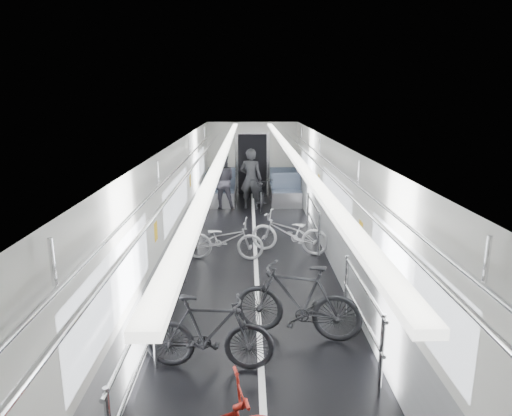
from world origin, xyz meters
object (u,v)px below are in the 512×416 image
Objects in this scene: bike_left_mid at (209,333)px; bike_left_far at (224,239)px; person_seated at (222,181)px; person_standing at (251,179)px; bike_aisle at (261,192)px; bike_right_near at (298,301)px; bike_right_mid at (289,233)px.

bike_left_mid is 0.99× the size of bike_left_far.
person_standing is at bearing 170.55° from person_seated.
person_seated is (-1.14, 0.11, 0.33)m from bike_aisle.
bike_right_mid is (0.19, 3.46, -0.09)m from bike_right_near.
bike_right_mid is at bearing -83.12° from bike_aisle.
bike_right_mid is at bearing -12.10° from bike_left_mid.
bike_right_mid is (1.33, 4.21, -0.04)m from bike_left_mid.
bike_aisle is at bearing -0.55° from bike_left_mid.
bike_left_far is at bearing -55.21° from bike_right_mid.
bike_left_mid is 1.37m from bike_right_near.
person_standing is at bearing -2.75° from bike_left_far.
bike_left_mid is 8.14m from person_standing.
bike_right_mid is 4.34m from person_seated.
bike_left_mid is at bearing -39.50° from bike_right_near.
bike_right_mid is 1.02× the size of person_seated.
bike_left_far is (-0.01, 3.83, -0.06)m from bike_left_mid.
person_seated is at bearing 8.39° from bike_left_far.
person_seated is (-0.29, 8.22, 0.34)m from bike_left_mid.
bike_left_far is 4.34m from person_standing.
bike_aisle is at bearing -160.56° from bike_right_near.
bike_right_near is 7.39m from person_standing.
bike_left_mid reaches higher than bike_right_mid.
bike_left_far is at bearing 5.57° from bike_left_mid.
person_seated reaches higher than bike_right_mid.
bike_right_near is at bearing 98.76° from person_seated.
bike_left_mid is 4.42m from bike_right_mid.
bike_aisle is at bearing -168.21° from person_standing.
bike_left_far is 4.41m from person_seated.
bike_aisle is 1.19m from person_seated.
bike_right_mid is at bearing 113.05° from person_standing.
bike_right_near is 3.47m from bike_right_mid.
person_seated reaches higher than bike_right_near.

